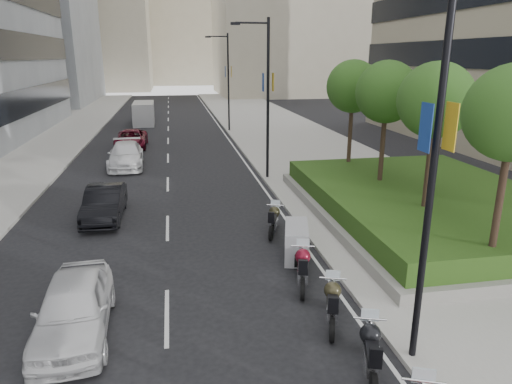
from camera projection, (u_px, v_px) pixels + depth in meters
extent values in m
cube|color=#9E9B93|center=(292.00, 140.00, 39.08)|extent=(10.00, 100.00, 0.15)
cube|color=#9E9B93|center=(31.00, 149.00, 35.44)|extent=(8.00, 100.00, 0.15)
cube|color=silver|center=(231.00, 143.00, 38.18)|extent=(0.12, 100.00, 0.01)
cube|color=silver|center=(168.00, 145.00, 37.28)|extent=(0.12, 100.00, 0.01)
cube|color=#B7AD93|center=(84.00, 6.00, 95.52)|extent=(26.00, 24.00, 34.00)
cube|color=#B7AD93|center=(178.00, 7.00, 117.25)|extent=(30.00, 24.00, 38.00)
cube|color=gray|center=(429.00, 211.00, 20.33)|extent=(10.00, 14.00, 0.40)
cube|color=#234313|center=(430.00, 199.00, 20.16)|extent=(9.40, 13.40, 0.80)
cylinder|color=#332319|center=(498.00, 209.00, 13.78)|extent=(0.22, 0.22, 4.00)
cylinder|color=#332319|center=(427.00, 176.00, 17.55)|extent=(0.22, 0.22, 4.00)
sphere|color=#285019|center=(436.00, 100.00, 16.72)|extent=(2.80, 2.80, 2.80)
cylinder|color=#332319|center=(382.00, 155.00, 21.32)|extent=(0.22, 0.22, 4.00)
sphere|color=#285019|center=(387.00, 92.00, 20.49)|extent=(2.80, 2.80, 2.80)
cylinder|color=#332319|center=(350.00, 140.00, 25.09)|extent=(0.22, 0.22, 4.00)
sphere|color=#285019|center=(353.00, 86.00, 24.26)|extent=(2.80, 2.80, 2.80)
cylinder|color=black|center=(432.00, 179.00, 9.67)|extent=(0.16, 0.16, 9.00)
cube|color=yellow|center=(450.00, 127.00, 9.40)|extent=(0.02, 0.45, 1.00)
cube|color=navy|center=(426.00, 128.00, 9.31)|extent=(0.02, 0.45, 1.00)
cylinder|color=black|center=(268.00, 102.00, 25.69)|extent=(0.16, 0.16, 9.00)
cylinder|color=black|center=(252.00, 23.00, 24.33)|extent=(1.80, 0.10, 0.10)
cube|color=black|center=(235.00, 24.00, 24.19)|extent=(0.50, 0.22, 0.14)
cube|color=yellow|center=(273.00, 82.00, 25.42)|extent=(0.02, 0.45, 1.00)
cube|color=navy|center=(263.00, 82.00, 25.33)|extent=(0.02, 0.45, 1.00)
cylinder|color=black|center=(228.00, 84.00, 42.65)|extent=(0.16, 0.16, 9.00)
cylinder|color=black|center=(218.00, 36.00, 41.29)|extent=(1.80, 0.10, 0.10)
cube|color=black|center=(208.00, 37.00, 41.15)|extent=(0.50, 0.22, 0.14)
cube|color=yellow|center=(231.00, 72.00, 42.38)|extent=(0.02, 0.45, 1.00)
cube|color=navy|center=(225.00, 72.00, 42.29)|extent=(0.02, 0.45, 1.00)
cylinder|color=silver|center=(424.00, 381.00, 8.53)|extent=(0.76, 0.34, 0.05)
cylinder|color=black|center=(367.00, 342.00, 11.11)|extent=(0.32, 0.65, 0.64)
cube|color=silver|center=(371.00, 358.00, 10.23)|extent=(0.57, 0.93, 0.43)
sphere|color=black|center=(370.00, 334.00, 10.44)|extent=(0.50, 0.50, 0.50)
cube|color=black|center=(373.00, 354.00, 9.84)|extent=(0.52, 0.83, 0.17)
cylinder|color=silver|center=(370.00, 319.00, 10.64)|extent=(0.74, 0.29, 0.05)
cylinder|color=black|center=(332.00, 330.00, 11.60)|extent=(0.31, 0.62, 0.62)
cylinder|color=black|center=(331.00, 298.00, 13.11)|extent=(0.31, 0.62, 0.62)
cube|color=silver|center=(332.00, 309.00, 12.26)|extent=(0.56, 0.90, 0.42)
sphere|color=#322E1C|center=(333.00, 290.00, 12.47)|extent=(0.48, 0.48, 0.48)
cube|color=black|center=(333.00, 304.00, 11.89)|extent=(0.50, 0.80, 0.16)
cylinder|color=silver|center=(333.00, 278.00, 12.66)|extent=(0.71, 0.28, 0.05)
cylinder|color=black|center=(303.00, 290.00, 13.58)|extent=(0.29, 0.65, 0.64)
cylinder|color=black|center=(302.00, 265.00, 15.16)|extent=(0.29, 0.65, 0.64)
cube|color=silver|center=(303.00, 272.00, 14.27)|extent=(0.54, 0.93, 0.44)
sphere|color=maroon|center=(303.00, 256.00, 14.49)|extent=(0.50, 0.50, 0.50)
cube|color=black|center=(303.00, 267.00, 13.88)|extent=(0.49, 0.83, 0.17)
cylinder|color=silver|center=(303.00, 246.00, 14.69)|extent=(0.75, 0.26, 0.05)
cylinder|color=black|center=(296.00, 258.00, 15.74)|extent=(0.26, 0.60, 0.59)
cylinder|color=black|center=(296.00, 241.00, 17.19)|extent=(0.26, 0.60, 0.59)
cube|color=gray|center=(296.00, 241.00, 16.37)|extent=(1.28, 2.13, 1.19)
cylinder|color=black|center=(271.00, 233.00, 17.96)|extent=(0.32, 0.60, 0.60)
cylinder|color=black|center=(276.00, 220.00, 19.42)|extent=(0.32, 0.60, 0.60)
cube|color=silver|center=(273.00, 223.00, 18.59)|extent=(0.55, 0.87, 0.41)
sphere|color=black|center=(274.00, 212.00, 18.79)|extent=(0.46, 0.46, 0.46)
cube|color=black|center=(272.00, 218.00, 18.23)|extent=(0.50, 0.77, 0.15)
cylinder|color=silver|center=(275.00, 205.00, 18.97)|extent=(0.69, 0.29, 0.05)
imported|color=silver|center=(74.00, 307.00, 11.79)|extent=(2.00, 4.55, 1.52)
imported|color=black|center=(104.00, 203.00, 20.26)|extent=(1.59, 4.43, 1.45)
imported|color=white|center=(126.00, 155.00, 29.81)|extent=(2.39, 5.46, 1.56)
imported|color=#5E0B1D|center=(131.00, 139.00, 36.04)|extent=(2.36, 5.08, 1.41)
cube|color=#B1B1B3|center=(144.00, 113.00, 48.45)|extent=(2.16, 5.50, 2.30)
cube|color=#B1B1B3|center=(143.00, 121.00, 46.65)|extent=(2.10, 1.34, 1.20)
cylinder|color=black|center=(135.00, 123.00, 46.66)|extent=(0.27, 0.77, 0.77)
cylinder|color=black|center=(152.00, 123.00, 46.96)|extent=(0.27, 0.77, 0.77)
cylinder|color=black|center=(137.00, 119.00, 50.17)|extent=(0.27, 0.77, 0.77)
cylinder|color=black|center=(153.00, 118.00, 50.47)|extent=(0.27, 0.77, 0.77)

